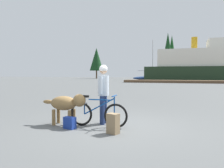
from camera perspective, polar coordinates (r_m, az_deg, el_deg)
The scene contains 12 objects.
ground_plane at distance 6.36m, azimuth -0.09°, elevation -10.68°, with size 160.00×160.00×0.00m, color #595B5B.
bicycle at distance 6.22m, azimuth -3.72°, elevation -7.54°, with size 1.68×0.44×0.89m.
person_cyclist at distance 6.49m, azimuth -2.22°, elevation -1.14°, with size 0.32×0.53×1.72m.
dog at distance 6.52m, azimuth -11.51°, elevation -4.94°, with size 1.34×0.48×0.90m.
backpack at distance 5.53m, azimuth 0.27°, elevation -10.07°, with size 0.28×0.20×0.50m, color #8C7251.
handbag_pannier at distance 6.13m, azimuth -10.75°, elevation -9.72°, with size 0.32×0.18×0.32m, color navy.
dock_pier at distance 36.85m, azimuth 17.94°, elevation 0.59°, with size 18.86×2.93×0.40m, color brown.
ferry_boat at distance 45.56m, azimuth 23.85°, elevation 4.26°, with size 23.37×8.00×8.33m.
sailboat_moored at distance 48.99m, azimuth 10.29°, elevation 1.51°, with size 8.68×2.43×8.74m.
pine_tree_far_left at distance 64.64m, azimuth -3.98°, elevation 6.30°, with size 3.88×3.88×8.79m.
pine_tree_center at distance 63.06m, azimuth 14.06°, elevation 8.51°, with size 3.13×3.13×12.52m.
pine_tree_mid_back at distance 65.29m, azimuth 15.01°, elevation 7.78°, with size 3.05×3.05×12.22m.
Camera 1 is at (1.80, -5.91, 1.47)m, focal length 35.83 mm.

